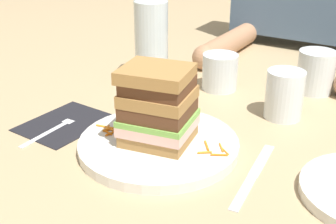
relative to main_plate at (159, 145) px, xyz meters
name	(u,v)px	position (x,y,z in m)	size (l,w,h in m)	color
ground_plane	(172,149)	(0.02, 0.01, -0.01)	(3.00, 3.00, 0.00)	tan
main_plate	(159,145)	(0.00, 0.00, 0.00)	(0.27, 0.27, 0.02)	white
sandwich	(158,106)	(0.00, 0.00, 0.07)	(0.13, 0.12, 0.13)	#A87A42
carrot_shred_0	(108,128)	(-0.10, -0.01, 0.01)	(0.00, 0.00, 0.02)	orange
carrot_shred_1	(112,129)	(-0.09, -0.01, 0.01)	(0.00, 0.00, 0.03)	orange
carrot_shred_2	(108,132)	(-0.09, -0.03, 0.01)	(0.00, 0.00, 0.02)	orange
carrot_shred_3	(113,130)	(-0.09, -0.01, 0.01)	(0.00, 0.00, 0.03)	orange
carrot_shred_4	(105,127)	(-0.11, -0.01, 0.01)	(0.00, 0.00, 0.03)	orange
carrot_shred_5	(111,133)	(-0.08, -0.02, 0.01)	(0.00, 0.00, 0.02)	orange
carrot_shred_6	(121,125)	(-0.08, 0.01, 0.01)	(0.00, 0.00, 0.02)	orange
carrot_shred_7	(219,155)	(0.11, 0.01, 0.01)	(0.00, 0.00, 0.03)	orange
carrot_shred_8	(221,147)	(0.10, 0.03, 0.01)	(0.00, 0.00, 0.03)	orange
carrot_shred_9	(207,146)	(0.08, 0.02, 0.01)	(0.00, 0.00, 0.03)	orange
carrot_shred_10	(224,150)	(0.11, 0.02, 0.01)	(0.00, 0.00, 0.03)	orange
carrot_shred_11	(205,152)	(0.09, 0.00, 0.01)	(0.00, 0.00, 0.02)	orange
napkin_dark	(65,123)	(-0.20, -0.01, -0.01)	(0.13, 0.16, 0.00)	black
fork	(57,126)	(-0.20, -0.03, 0.00)	(0.02, 0.17, 0.00)	silver
knife	(252,176)	(0.17, 0.00, -0.01)	(0.04, 0.20, 0.00)	silver
juice_glass	(284,97)	(0.13, 0.23, 0.03)	(0.07, 0.07, 0.09)	white
water_bottle	(151,35)	(-0.19, 0.27, 0.10)	(0.08, 0.08, 0.24)	silver
empty_tumbler_0	(220,72)	(-0.03, 0.30, 0.03)	(0.08, 0.08, 0.08)	silver
empty_tumbler_1	(316,72)	(0.15, 0.39, 0.04)	(0.08, 0.08, 0.09)	silver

